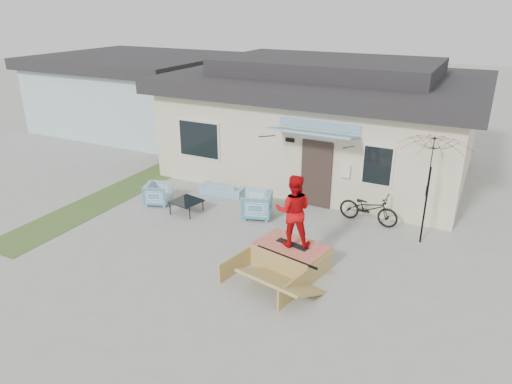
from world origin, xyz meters
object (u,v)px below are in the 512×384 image
at_px(skateboard, 292,244).
at_px(skater, 294,209).
at_px(patio_umbrella, 429,180).
at_px(skate_ramp, 291,256).
at_px(bicycle, 369,205).
at_px(loveseat, 222,186).
at_px(armchair_right, 257,204).
at_px(coffee_table, 187,207).
at_px(armchair_left, 158,193).

height_order(skateboard, skater, skater).
height_order(patio_umbrella, skate_ramp, patio_umbrella).
bearing_deg(patio_umbrella, bicycle, 160.69).
height_order(loveseat, skate_ramp, loveseat).
distance_m(loveseat, bicycle, 4.81).
distance_m(loveseat, skater, 5.02).
relative_size(armchair_right, coffee_table, 1.08).
height_order(bicycle, skater, skater).
bearing_deg(skateboard, bicycle, 84.26).
relative_size(loveseat, skateboard, 1.77).
xyz_separation_m(armchair_right, patio_umbrella, (4.56, 0.55, 1.32)).
distance_m(coffee_table, skater, 4.41).
bearing_deg(skater, patio_umbrella, -154.42).
distance_m(patio_umbrella, skater, 3.67).
bearing_deg(armchair_left, skater, -125.84).
height_order(coffee_table, bicycle, bicycle).
bearing_deg(coffee_table, skateboard, -18.96).
bearing_deg(armchair_right, loveseat, -137.79).
bearing_deg(skateboard, coffee_table, 173.41).
height_order(patio_umbrella, skateboard, patio_umbrella).
bearing_deg(skate_ramp, patio_umbrella, 57.66).
bearing_deg(patio_umbrella, skateboard, -134.66).
bearing_deg(skate_ramp, bicycle, 83.87).
bearing_deg(skateboard, armchair_right, 146.38).
distance_m(bicycle, skateboard, 3.31).
xyz_separation_m(armchair_left, bicycle, (6.20, 1.62, 0.18)).
height_order(armchair_left, patio_umbrella, patio_umbrella).
xyz_separation_m(coffee_table, skate_ramp, (3.98, -1.43, 0.08)).
bearing_deg(coffee_table, armchair_left, 172.59).
xyz_separation_m(coffee_table, skater, (4.00, -1.37, 1.27)).
xyz_separation_m(bicycle, patio_umbrella, (1.55, -0.54, 1.20)).
bearing_deg(patio_umbrella, armchair_right, -173.15).
relative_size(loveseat, patio_umbrella, 0.65).
height_order(coffee_table, skateboard, skateboard).
relative_size(armchair_left, skateboard, 0.89).
xyz_separation_m(skate_ramp, skateboard, (0.01, 0.05, 0.30)).
height_order(armchair_left, bicycle, bicycle).
height_order(armchair_left, skateboard, armchair_left).
relative_size(loveseat, armchair_left, 1.99).
bearing_deg(loveseat, bicycle, 176.25).
bearing_deg(patio_umbrella, skater, -134.66).
bearing_deg(armchair_right, patio_umbrella, 79.14).
bearing_deg(bicycle, armchair_right, 115.04).
bearing_deg(skate_ramp, skateboard, 90.00).
distance_m(patio_umbrella, skate_ramp, 3.99).
bearing_deg(skateboard, skater, 0.00).
relative_size(armchair_left, armchair_right, 0.88).
height_order(loveseat, coffee_table, loveseat).
height_order(loveseat, armchair_left, armchair_left).
xyz_separation_m(loveseat, skater, (3.77, -3.09, 1.18)).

